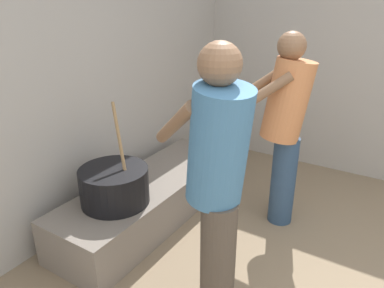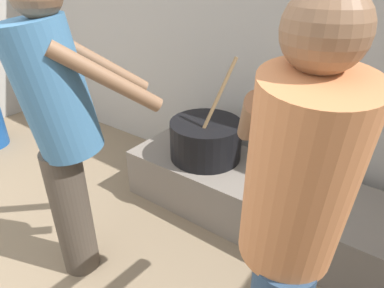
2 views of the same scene
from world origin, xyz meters
The scene contains 5 objects.
block_enclosure_rear centered at (0.00, 2.45, 1.02)m, with size 5.37×0.20×2.04m, color #ADA8A0.
hearth_ledge centered at (0.67, 1.93, 0.18)m, with size 1.85×0.60×0.36m, color slate.
cooking_pot_main centered at (0.25, 1.93, 0.50)m, with size 0.50×0.50×0.72m.
cook_in_blue_shirt centered at (0.06, 0.98, 0.91)m, with size 0.63×0.73×1.60m.
cook_in_orange_shirt centered at (1.19, 1.00, 0.89)m, with size 0.60×0.72×1.56m.
Camera 2 is at (1.41, 0.19, 1.59)m, focal length 31.35 mm.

